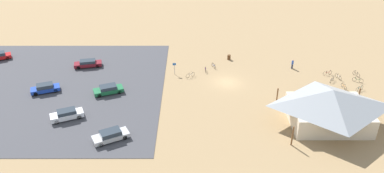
# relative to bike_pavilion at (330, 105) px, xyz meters

# --- Properties ---
(ground) EXTENTS (160.00, 160.00, 0.00)m
(ground) POSITION_rel_bike_pavilion_xyz_m (12.70, -11.74, -2.91)
(ground) COLOR #9E7F56
(ground) RESTS_ON ground
(parking_lot_asphalt) EXTENTS (34.95, 34.45, 0.05)m
(parking_lot_asphalt) POSITION_rel_bike_pavilion_xyz_m (40.61, -9.79, -2.89)
(parking_lot_asphalt) COLOR #424247
(parking_lot_asphalt) RESTS_ON ground
(bike_pavilion) EXTENTS (12.29, 9.88, 5.25)m
(bike_pavilion) POSITION_rel_bike_pavilion_xyz_m (0.00, 0.00, 0.00)
(bike_pavilion) COLOR beige
(bike_pavilion) RESTS_ON ground
(trash_bin) EXTENTS (0.60, 0.60, 0.90)m
(trash_bin) POSITION_rel_bike_pavilion_xyz_m (11.62, -20.63, -2.46)
(trash_bin) COLOR brown
(trash_bin) RESTS_ON ground
(lot_sign) EXTENTS (0.56, 0.08, 2.20)m
(lot_sign) POSITION_rel_bike_pavilion_xyz_m (21.48, -14.69, -1.50)
(lot_sign) COLOR #99999E
(lot_sign) RESTS_ON ground
(bicycle_silver_lone_west) EXTENTS (1.12, 1.33, 0.82)m
(bicycle_silver_lone_west) POSITION_rel_bike_pavilion_xyz_m (-4.63, -11.95, -2.56)
(bicycle_silver_lone_west) COLOR black
(bicycle_silver_lone_west) RESTS_ON ground
(bicycle_white_by_bin) EXTENTS (1.51, 1.05, 0.85)m
(bicycle_white_by_bin) POSITION_rel_bike_pavilion_xyz_m (18.77, -13.60, -2.52)
(bicycle_white_by_bin) COLOR black
(bicycle_white_by_bin) RESTS_ON ground
(bicycle_red_yard_center) EXTENTS (1.71, 0.70, 0.81)m
(bicycle_red_yard_center) POSITION_rel_bike_pavilion_xyz_m (-4.70, -14.42, -2.54)
(bicycle_red_yard_center) COLOR black
(bicycle_red_yard_center) RESTS_ON ground
(bicycle_purple_yard_front) EXTENTS (0.48, 1.65, 0.84)m
(bicycle_purple_yard_front) POSITION_rel_bike_pavilion_xyz_m (16.13, -15.73, -2.55)
(bicycle_purple_yard_front) COLOR black
(bicycle_purple_yard_front) RESTS_ON ground
(bicycle_black_near_sign) EXTENTS (0.67, 1.58, 0.88)m
(bicycle_black_near_sign) POSITION_rel_bike_pavilion_xyz_m (-9.42, -13.95, -2.53)
(bicycle_black_near_sign) COLOR black
(bicycle_black_near_sign) RESTS_ON ground
(bicycle_green_trailside) EXTENTS (1.52, 0.91, 0.85)m
(bicycle_green_trailside) POSITION_rel_bike_pavilion_xyz_m (-8.87, -11.85, -2.54)
(bicycle_green_trailside) COLOR black
(bicycle_green_trailside) RESTS_ON ground
(bicycle_teal_edge_south) EXTENTS (1.55, 0.99, 0.89)m
(bicycle_teal_edge_south) POSITION_rel_bike_pavilion_xyz_m (-8.01, -8.99, -2.53)
(bicycle_teal_edge_south) COLOR black
(bicycle_teal_edge_south) RESTS_ON ground
(bicycle_yellow_yard_left) EXTENTS (1.67, 0.52, 0.81)m
(bicycle_yellow_yard_left) POSITION_rel_bike_pavilion_xyz_m (-0.51, -9.67, -2.54)
(bicycle_yellow_yard_left) COLOR black
(bicycle_yellow_yard_left) RESTS_ON ground
(bicycle_orange_near_porch) EXTENTS (0.48, 1.63, 0.81)m
(bicycle_orange_near_porch) POSITION_rel_bike_pavilion_xyz_m (-5.80, -9.70, -2.55)
(bicycle_orange_near_porch) COLOR black
(bicycle_orange_near_porch) RESTS_ON ground
(bicycle_blue_edge_north) EXTENTS (0.71, 1.53, 0.80)m
(bicycle_blue_edge_north) POSITION_rel_bike_pavilion_xyz_m (14.65, -17.25, -2.55)
(bicycle_blue_edge_north) COLOR black
(bicycle_blue_edge_north) RESTS_ON ground
(bicycle_silver_back_row) EXTENTS (0.59, 1.70, 0.87)m
(bicycle_silver_back_row) POSITION_rel_bike_pavilion_xyz_m (-6.02, -12.95, -2.53)
(bicycle_silver_back_row) COLOR black
(bicycle_silver_back_row) RESTS_ON ground
(car_white_aisle_side) EXTENTS (4.73, 3.31, 1.40)m
(car_white_aisle_side) POSITION_rel_bike_pavilion_xyz_m (35.90, -1.06, -2.16)
(car_white_aisle_side) COLOR white
(car_white_aisle_side) RESTS_ON parking_lot_asphalt
(car_silver_by_curb) EXTENTS (4.93, 3.76, 1.36)m
(car_silver_by_curb) POSITION_rel_bike_pavilion_xyz_m (28.90, 3.74, -2.18)
(car_silver_by_curb) COLOR #BCBCC1
(car_silver_by_curb) RESTS_ON parking_lot_asphalt
(car_maroon_near_entry) EXTENTS (4.98, 2.61, 1.28)m
(car_maroon_near_entry) POSITION_rel_bike_pavilion_xyz_m (36.97, -17.50, -2.22)
(car_maroon_near_entry) COLOR maroon
(car_maroon_near_entry) RESTS_ON parking_lot_asphalt
(car_green_front_row) EXTENTS (4.87, 3.38, 1.33)m
(car_green_front_row) POSITION_rel_bike_pavilion_xyz_m (31.53, -8.15, -2.20)
(car_green_front_row) COLOR #1E6B3D
(car_green_front_row) RESTS_ON parking_lot_asphalt
(car_blue_second_row) EXTENTS (4.65, 3.14, 1.36)m
(car_blue_second_row) POSITION_rel_bike_pavilion_xyz_m (41.50, -8.56, -2.19)
(car_blue_second_row) COLOR #1E42B2
(car_blue_second_row) RESTS_ON parking_lot_asphalt
(visitor_near_lot) EXTENTS (0.36, 0.36, 1.72)m
(visitor_near_lot) POSITION_rel_bike_pavilion_xyz_m (0.80, -16.88, -2.01)
(visitor_near_lot) COLOR #2D3347
(visitor_near_lot) RESTS_ON ground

